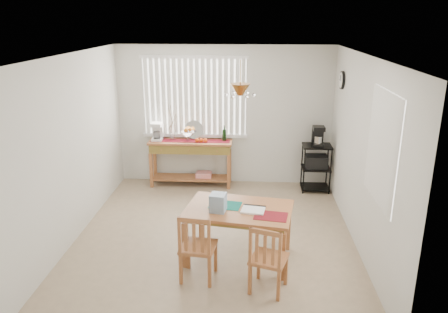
# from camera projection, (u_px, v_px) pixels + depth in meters

# --- Properties ---
(ground) EXTENTS (4.00, 4.50, 0.01)m
(ground) POSITION_uv_depth(u_px,v_px,m) (215.00, 236.00, 6.41)
(ground) COLOR tan
(room_shell) EXTENTS (4.20, 4.70, 2.70)m
(room_shell) POSITION_uv_depth(u_px,v_px,m) (214.00, 123.00, 5.91)
(room_shell) COLOR silver
(room_shell) RESTS_ON ground
(sideboard) EXTENTS (1.55, 0.43, 0.87)m
(sideboard) POSITION_uv_depth(u_px,v_px,m) (191.00, 152.00, 8.16)
(sideboard) COLOR #A76538
(sideboard) RESTS_ON ground
(sideboard_items) EXTENTS (1.47, 0.37, 0.67)m
(sideboard_items) POSITION_uv_depth(u_px,v_px,m) (177.00, 134.00, 8.08)
(sideboard_items) COLOR maroon
(sideboard_items) RESTS_ON sideboard
(wire_cart) EXTENTS (0.51, 0.41, 0.87)m
(wire_cart) POSITION_uv_depth(u_px,v_px,m) (316.00, 163.00, 7.95)
(wire_cart) COLOR black
(wire_cart) RESTS_ON ground
(cart_items) EXTENTS (0.20, 0.24, 0.36)m
(cart_items) POSITION_uv_depth(u_px,v_px,m) (318.00, 136.00, 7.80)
(cart_items) COLOR black
(cart_items) RESTS_ON wire_cart
(dining_table) EXTENTS (1.47, 1.08, 0.72)m
(dining_table) POSITION_uv_depth(u_px,v_px,m) (239.00, 214.00, 5.64)
(dining_table) COLOR #A76538
(dining_table) RESTS_ON ground
(table_items) EXTENTS (1.03, 0.65, 0.23)m
(table_items) POSITION_uv_depth(u_px,v_px,m) (227.00, 205.00, 5.51)
(table_items) COLOR #136F61
(table_items) RESTS_ON dining_table
(chair_left) EXTENTS (0.46, 0.46, 0.89)m
(chair_left) POSITION_uv_depth(u_px,v_px,m) (197.00, 247.00, 5.23)
(chair_left) COLOR #A76538
(chair_left) RESTS_ON ground
(chair_right) EXTENTS (0.50, 0.50, 0.86)m
(chair_right) POSITION_uv_depth(u_px,v_px,m) (268.00, 259.00, 5.00)
(chair_right) COLOR #A76538
(chair_right) RESTS_ON ground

